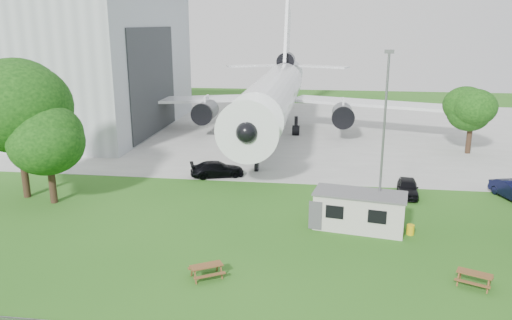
# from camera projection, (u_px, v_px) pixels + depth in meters

# --- Properties ---
(ground) EXTENTS (160.00, 160.00, 0.00)m
(ground) POSITION_uv_depth(u_px,v_px,m) (249.00, 259.00, 30.11)
(ground) COLOR #397423
(concrete_apron) EXTENTS (120.00, 46.00, 0.03)m
(concrete_apron) POSITION_uv_depth(u_px,v_px,m) (291.00, 130.00, 66.41)
(concrete_apron) COLOR #B7B7B2
(concrete_apron) RESTS_ON ground
(hangar) EXTENTS (43.00, 31.00, 18.55)m
(hangar) POSITION_uv_depth(u_px,v_px,m) (9.00, 57.00, 66.94)
(hangar) COLOR #B2B7BC
(hangar) RESTS_ON ground
(airliner) EXTENTS (46.36, 47.73, 17.69)m
(airliner) POSITION_uv_depth(u_px,v_px,m) (275.00, 92.00, 63.22)
(airliner) COLOR white
(airliner) RESTS_ON ground
(site_cabin) EXTENTS (6.94, 3.76, 2.62)m
(site_cabin) POSITION_uv_depth(u_px,v_px,m) (359.00, 211.00, 34.24)
(site_cabin) COLOR beige
(site_cabin) RESTS_ON ground
(picnic_west) EXTENTS (2.31, 2.20, 0.76)m
(picnic_west) POSITION_uv_depth(u_px,v_px,m) (207.00, 277.00, 27.93)
(picnic_west) COLOR brown
(picnic_west) RESTS_ON ground
(picnic_east) EXTENTS (2.25, 2.10, 0.76)m
(picnic_east) POSITION_uv_depth(u_px,v_px,m) (473.00, 286.00, 27.06)
(picnic_east) COLOR brown
(picnic_east) RESTS_ON ground
(lamp_mast) EXTENTS (0.16, 0.16, 12.00)m
(lamp_mast) POSITION_uv_depth(u_px,v_px,m) (383.00, 143.00, 33.37)
(lamp_mast) COLOR slate
(lamp_mast) RESTS_ON ground
(tree_west_big) EXTENTS (8.70, 8.70, 11.86)m
(tree_west_big) POSITION_uv_depth(u_px,v_px,m) (16.00, 106.00, 38.88)
(tree_west_big) COLOR #382619
(tree_west_big) RESTS_ON ground
(tree_west_small) EXTENTS (5.83, 5.83, 8.18)m
(tree_west_small) POSITION_uv_depth(u_px,v_px,m) (47.00, 138.00, 38.20)
(tree_west_small) COLOR #382619
(tree_west_small) RESTS_ON ground
(tree_far_apron) EXTENTS (5.91, 5.91, 7.62)m
(tree_far_apron) POSITION_uv_depth(u_px,v_px,m) (472.00, 111.00, 53.28)
(tree_far_apron) COLOR #382619
(tree_far_apron) RESTS_ON ground
(car_ne_hatch) EXTENTS (2.07, 4.22, 1.39)m
(car_ne_hatch) POSITION_uv_depth(u_px,v_px,m) (408.00, 188.00, 40.96)
(car_ne_hatch) COLOR black
(car_ne_hatch) RESTS_ON ground
(car_apron_van) EXTENTS (5.31, 3.50, 1.43)m
(car_apron_van) POSITION_uv_depth(u_px,v_px,m) (217.00, 169.00, 46.04)
(car_apron_van) COLOR black
(car_apron_van) RESTS_ON ground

